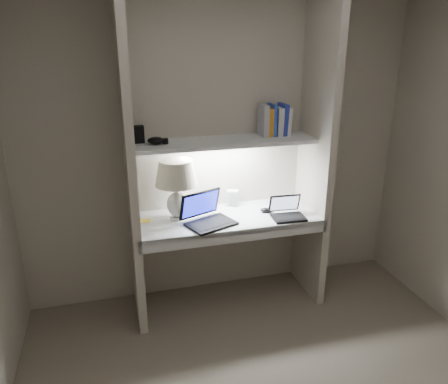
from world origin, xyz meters
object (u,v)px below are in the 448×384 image
object	(u,v)px
table_lamp	(176,180)
speaker	(233,198)
laptop_netbook	(287,212)
book_row	(274,120)
laptop_main	(207,216)

from	to	relation	value
table_lamp	speaker	distance (m)	0.57
laptop_netbook	book_row	distance (m)	0.74
laptop_main	laptop_netbook	xyz separation A→B (m)	(0.63, -0.06, -0.01)
table_lamp	speaker	size ratio (longest dim) A/B	3.51
speaker	book_row	bearing A→B (deg)	8.21
laptop_main	laptop_netbook	distance (m)	0.64
laptop_netbook	speaker	distance (m)	0.49
laptop_netbook	table_lamp	bearing A→B (deg)	170.14
book_row	speaker	bearing A→B (deg)	171.58
table_lamp	laptop_netbook	bearing A→B (deg)	-13.03
laptop_main	table_lamp	bearing A→B (deg)	123.98
speaker	book_row	xyz separation A→B (m)	(0.33, -0.05, 0.64)
laptop_main	book_row	world-z (taller)	book_row
table_lamp	book_row	world-z (taller)	book_row
table_lamp	laptop_netbook	world-z (taller)	table_lamp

